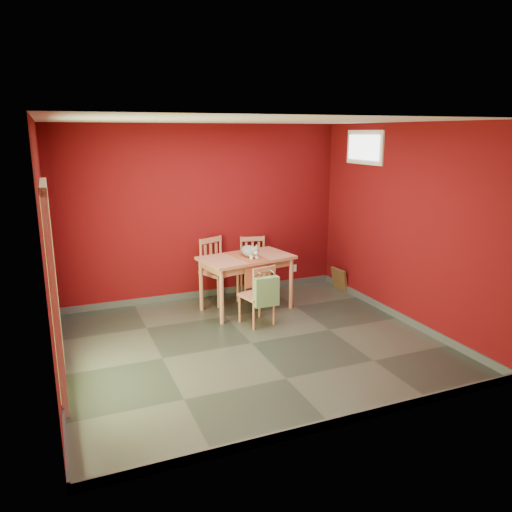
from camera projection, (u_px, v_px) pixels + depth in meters
name	position (u px, v px, depth m)	size (l,w,h in m)	color
ground	(251.00, 343.00, 6.25)	(4.50, 4.50, 0.00)	#2D342D
room_shell	(251.00, 339.00, 6.24)	(4.50, 4.50, 4.50)	#59090C
doorway	(52.00, 287.00, 4.79)	(0.06, 1.01, 2.13)	#B7D838
window	(364.00, 147.00, 7.41)	(0.05, 0.90, 0.50)	white
outlet_plate	(294.00, 268.00, 8.56)	(0.08, 0.01, 0.12)	silver
dining_table	(246.00, 263.00, 7.28)	(1.41, 0.97, 0.81)	#BA7257
table_runner	(249.00, 262.00, 7.16)	(0.46, 0.78, 0.37)	#9D442B
chair_far_left	(217.00, 270.00, 7.70)	(0.60, 0.60, 0.99)	#BA7257
chair_far_right	(254.00, 266.00, 8.05)	(0.51, 0.51, 0.93)	#BA7257
chair_near	(258.00, 294.00, 6.77)	(0.47, 0.47, 0.85)	#BA7257
tote_bag	(267.00, 291.00, 6.57)	(0.33, 0.20, 0.46)	#638959
cat	(249.00, 249.00, 7.21)	(0.24, 0.45, 0.23)	slate
picture_frame	(339.00, 279.00, 8.35)	(0.15, 0.37, 0.36)	brown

